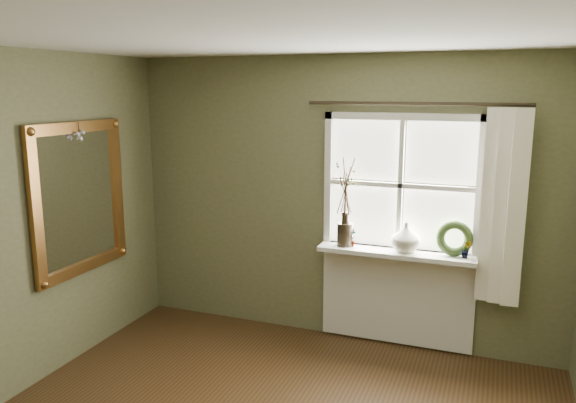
{
  "coord_description": "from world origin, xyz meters",
  "views": [
    {
      "loc": [
        1.34,
        -2.59,
        2.31
      ],
      "look_at": [
        -0.24,
        1.55,
        1.41
      ],
      "focal_mm": 35.0,
      "sensor_mm": 36.0,
      "label": 1
    }
  ],
  "objects_px": {
    "cream_vase": "(406,237)",
    "gilt_mirror": "(80,198)",
    "dark_jug": "(345,234)",
    "wreath": "(454,242)"
  },
  "relations": [
    {
      "from": "gilt_mirror",
      "to": "wreath",
      "type": "bearing_deg",
      "value": 19.03
    },
    {
      "from": "dark_jug",
      "to": "wreath",
      "type": "bearing_deg",
      "value": 2.44
    },
    {
      "from": "dark_jug",
      "to": "gilt_mirror",
      "type": "xyz_separation_m",
      "value": [
        -2.06,
        -0.99,
        0.37
      ]
    },
    {
      "from": "dark_jug",
      "to": "cream_vase",
      "type": "height_order",
      "value": "cream_vase"
    },
    {
      "from": "cream_vase",
      "to": "wreath",
      "type": "bearing_deg",
      "value": 5.72
    },
    {
      "from": "wreath",
      "to": "gilt_mirror",
      "type": "distance_m",
      "value": 3.19
    },
    {
      "from": "dark_jug",
      "to": "gilt_mirror",
      "type": "height_order",
      "value": "gilt_mirror"
    },
    {
      "from": "dark_jug",
      "to": "wreath",
      "type": "relative_size",
      "value": 0.69
    },
    {
      "from": "wreath",
      "to": "gilt_mirror",
      "type": "relative_size",
      "value": 0.23
    },
    {
      "from": "cream_vase",
      "to": "gilt_mirror",
      "type": "relative_size",
      "value": 0.2
    }
  ]
}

